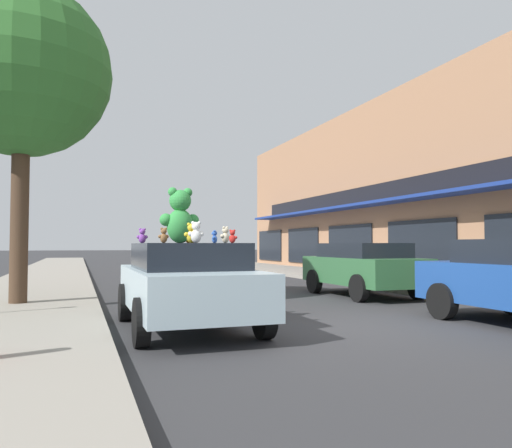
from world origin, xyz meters
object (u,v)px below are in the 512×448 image
Objects in this scene: street_tree at (22,71)px; teddy_bear_white at (196,232)px; teddy_bear_blue at (214,237)px; teddy_bear_brown at (164,236)px; parked_car_far_center at (363,267)px; plush_art_car at (187,282)px; teddy_bear_pink at (194,234)px; teddy_bear_purple at (142,236)px; teddy_bear_yellow at (191,233)px; teddy_bear_orange at (188,236)px; teddy_bear_red at (232,237)px; teddy_bear_cream at (225,235)px; teddy_bear_giant at (180,216)px.

teddy_bear_white is at bearing -57.50° from street_tree.
teddy_bear_blue is (0.76, 1.76, -0.04)m from teddy_bear_white.
teddy_bear_white is 1.38× the size of teddy_bear_brown.
plush_art_car is at bearing -146.99° from parked_car_far_center.
teddy_bear_brown is 0.96× the size of teddy_bear_blue.
teddy_bear_blue is (0.73, 1.46, -0.02)m from teddy_bear_pink.
street_tree reaches higher than plush_art_car.
teddy_bear_purple reaches higher than teddy_bear_brown.
teddy_bear_brown is at bearing -21.83° from teddy_bear_yellow.
teddy_bear_pink reaches higher than teddy_bear_blue.
teddy_bear_orange is 0.07× the size of parked_car_far_center.
teddy_bear_red is 0.37m from teddy_bear_cream.
plush_art_car is 1.31m from teddy_bear_blue.
teddy_bear_red is at bearing -161.34° from teddy_bear_yellow.
street_tree reaches higher than teddy_bear_pink.
teddy_bear_blue is at bearing 172.51° from teddy_bear_purple.
plush_art_car is at bearing 120.06° from teddy_bear_giant.
street_tree is (-3.70, 2.86, 3.75)m from teddy_bear_blue.
teddy_bear_purple is 0.07× the size of parked_car_far_center.
teddy_bear_yellow is (-0.21, -1.22, 0.02)m from teddy_bear_orange.
street_tree is at bearing -64.39° from teddy_bear_yellow.
teddy_bear_giant is 0.48m from teddy_bear_orange.
teddy_bear_pink is at bearing -123.97° from teddy_bear_yellow.
teddy_bear_giant is 0.24× the size of parked_car_far_center.
plush_art_car is 1.18m from teddy_bear_cream.
teddy_bear_pink is 0.77m from teddy_bear_red.
teddy_bear_brown is at bearing -126.87° from plush_art_car.
teddy_bear_cream is (0.99, -0.02, 0.01)m from teddy_bear_brown.
parked_car_far_center reaches higher than plush_art_car.
teddy_bear_white reaches higher than parked_car_far_center.
teddy_bear_purple is 0.04× the size of street_tree.
teddy_bear_cream is (0.58, -0.86, -0.34)m from teddy_bear_giant.
teddy_bear_cream is at bearing -145.68° from teddy_bear_white.
teddy_bear_pink is 1.10m from teddy_bear_orange.
teddy_bear_giant reaches higher than teddy_bear_blue.
teddy_bear_giant is at bearing -78.97° from teddy_bear_white.
teddy_bear_red reaches higher than parked_car_far_center.
teddy_bear_giant is 1.00m from teddy_bear_brown.
teddy_bear_giant is 3.99× the size of teddy_bear_brown.
teddy_bear_yellow is at bearing -26.74° from teddy_bear_cream.
teddy_bear_purple is at bearing -62.91° from teddy_bear_giant.
teddy_bear_white is 1.44× the size of teddy_bear_red.
teddy_bear_yellow is (-0.00, -0.95, -0.31)m from teddy_bear_giant.
teddy_bear_yellow is 0.04× the size of street_tree.
teddy_bear_brown is at bearing -144.77° from parked_car_far_center.
teddy_bear_pink is at bearing 89.16° from teddy_bear_giant.
plush_art_car is at bearing 124.49° from teddy_bear_purple.
teddy_bear_orange is 1.00× the size of teddy_bear_cream.
parked_car_far_center is (5.90, 4.57, -0.80)m from teddy_bear_yellow.
teddy_bear_red is 0.92× the size of teddy_bear_blue.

